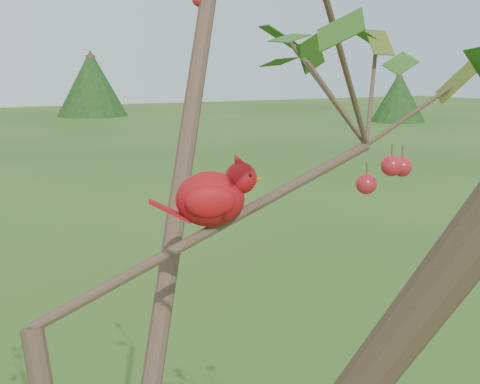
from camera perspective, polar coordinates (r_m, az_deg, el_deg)
The scene contains 2 objects.
crabapple_tree at distance 0.93m, azimuth -11.76°, elevation -3.17°, with size 2.35×2.05×2.95m.
cardinal at distance 1.10m, azimuth -2.23°, elevation -0.33°, with size 0.19×0.12×0.13m.
Camera 1 is at (-0.25, -0.89, 2.34)m, focal length 50.00 mm.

